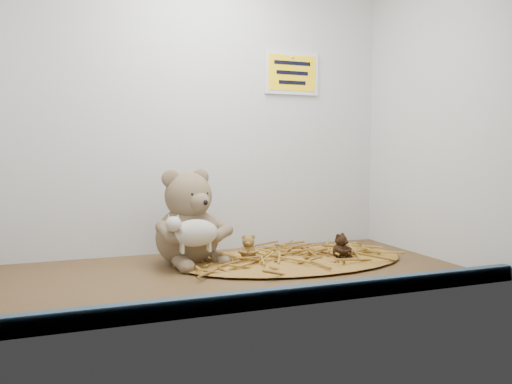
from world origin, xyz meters
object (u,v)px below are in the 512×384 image
object	(u,v)px
main_teddy	(187,217)
mini_teddy_brown	(341,245)
mini_teddy_tan	(248,246)
toy_lamb	(195,233)

from	to	relation	value
main_teddy	mini_teddy_brown	distance (cm)	42.66
main_teddy	mini_teddy_tan	bearing A→B (deg)	-35.22
mini_teddy_tan	mini_teddy_brown	xyz separation A→B (cm)	(24.39, -7.30, 0.06)
toy_lamb	mini_teddy_brown	bearing A→B (deg)	-3.64
main_teddy	mini_teddy_tan	xyz separation A→B (cm)	(15.80, -4.44, -8.23)
main_teddy	mini_teddy_brown	xyz separation A→B (cm)	(40.19, -11.74, -8.17)
toy_lamb	mini_teddy_tan	bearing A→B (deg)	16.70
main_teddy	toy_lamb	size ratio (longest dim) A/B	1.71
mini_teddy_tan	mini_teddy_brown	distance (cm)	25.46
toy_lamb	mini_teddy_brown	xyz separation A→B (cm)	(40.19, -2.56, -5.12)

